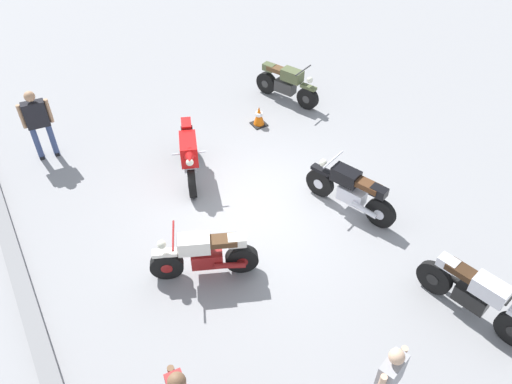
# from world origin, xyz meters

# --- Properties ---
(ground_plane) EXTENTS (40.00, 40.00, 0.00)m
(ground_plane) POSITION_xyz_m (0.00, 0.00, 0.00)
(ground_plane) COLOR gray
(curb_edge) EXTENTS (14.00, 0.30, 0.15)m
(curb_edge) POSITION_xyz_m (0.00, 4.60, 0.07)
(curb_edge) COLOR gray
(curb_edge) RESTS_ON ground
(motorcycle_red_sportbike) EXTENTS (1.88, 0.98, 1.14)m
(motorcycle_red_sportbike) POSITION_xyz_m (1.67, 0.65, 0.59)
(motorcycle_red_sportbike) COLOR black
(motorcycle_red_sportbike) RESTS_ON ground
(motorcycle_black_cruiser) EXTENTS (2.01, 0.90, 1.09)m
(motorcycle_black_cruiser) POSITION_xyz_m (-1.03, -1.68, 0.52)
(motorcycle_black_cruiser) COLOR black
(motorcycle_black_cruiser) RESTS_ON ground
(motorcycle_olive_vintage) EXTENTS (1.87, 0.95, 1.07)m
(motorcycle_olive_vintage) POSITION_xyz_m (3.28, -2.97, 0.49)
(motorcycle_olive_vintage) COLOR black
(motorcycle_olive_vintage) RESTS_ON ground
(motorcycle_silver_cruiser) EXTENTS (2.06, 0.74, 1.09)m
(motorcycle_silver_cruiser) POSITION_xyz_m (-4.11, -1.81, 0.52)
(motorcycle_silver_cruiser) COLOR black
(motorcycle_silver_cruiser) RESTS_ON ground
(motorcycle_cream_vintage) EXTENTS (1.03, 1.84, 1.07)m
(motorcycle_cream_vintage) POSITION_xyz_m (-1.04, 1.63, 0.49)
(motorcycle_cream_vintage) COLOR black
(motorcycle_cream_vintage) RESTS_ON ground
(person_in_gray_shirt) EXTENTS (0.42, 0.62, 1.58)m
(person_in_gray_shirt) POSITION_xyz_m (-4.61, 0.61, 0.88)
(person_in_gray_shirt) COLOR #384772
(person_in_gray_shirt) RESTS_ON ground
(person_in_black_shirt) EXTENTS (0.35, 0.67, 1.74)m
(person_in_black_shirt) POSITION_xyz_m (4.01, 3.24, 1.00)
(person_in_black_shirt) COLOR #384772
(person_in_black_shirt) RESTS_ON ground
(traffic_cone) EXTENTS (0.36, 0.36, 0.53)m
(traffic_cone) POSITION_xyz_m (2.62, -1.70, 0.26)
(traffic_cone) COLOR black
(traffic_cone) RESTS_ON ground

